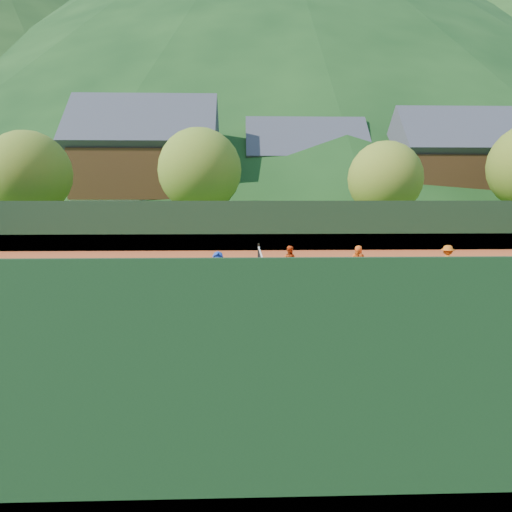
{
  "coord_description": "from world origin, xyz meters",
  "views": [
    {
      "loc": [
        -0.81,
        -15.47,
        3.52
      ],
      "look_at": [
        -0.32,
        0.0,
        1.35
      ],
      "focal_mm": 32.0,
      "sensor_mm": 36.0,
      "label": 1
    }
  ],
  "objects_px": {
    "ball_hopper": "(24,301)",
    "chalet_left": "(147,170)",
    "student_c": "(358,261)",
    "tennis_net": "(265,280)",
    "student_a": "(289,262)",
    "student_d": "(447,263)",
    "student_b": "(357,266)",
    "chalet_mid": "(305,178)",
    "chalet_right": "(450,175)",
    "coach": "(218,283)"
  },
  "relations": [
    {
      "from": "ball_hopper",
      "to": "chalet_left",
      "type": "bearing_deg",
      "value": 96.13
    },
    {
      "from": "student_c",
      "to": "ball_hopper",
      "type": "bearing_deg",
      "value": 53.78
    },
    {
      "from": "tennis_net",
      "to": "student_a",
      "type": "bearing_deg",
      "value": 69.06
    },
    {
      "from": "student_d",
      "to": "student_b",
      "type": "bearing_deg",
      "value": 24.64
    },
    {
      "from": "tennis_net",
      "to": "chalet_mid",
      "type": "distance_m",
      "value": 34.81
    },
    {
      "from": "student_a",
      "to": "student_d",
      "type": "distance_m",
      "value": 6.29
    },
    {
      "from": "student_a",
      "to": "chalet_right",
      "type": "bearing_deg",
      "value": -102.42
    },
    {
      "from": "chalet_left",
      "to": "chalet_mid",
      "type": "bearing_deg",
      "value": 14.04
    },
    {
      "from": "coach",
      "to": "chalet_mid",
      "type": "xyz_separation_m",
      "value": [
        7.48,
        36.64,
        4.06
      ]
    },
    {
      "from": "student_c",
      "to": "tennis_net",
      "type": "xyz_separation_m",
      "value": [
        -4.1,
        -3.38,
        -0.14
      ]
    },
    {
      "from": "coach",
      "to": "chalet_right",
      "type": "distance_m",
      "value": 39.31
    },
    {
      "from": "tennis_net",
      "to": "ball_hopper",
      "type": "xyz_separation_m",
      "value": [
        -6.35,
        -3.96,
        0.25
      ]
    },
    {
      "from": "chalet_left",
      "to": "chalet_right",
      "type": "bearing_deg",
      "value": 0.0
    },
    {
      "from": "student_a",
      "to": "student_c",
      "type": "bearing_deg",
      "value": -149.8
    },
    {
      "from": "ball_hopper",
      "to": "chalet_mid",
      "type": "xyz_separation_m",
      "value": [
        12.35,
        37.96,
        4.22
      ]
    },
    {
      "from": "student_b",
      "to": "student_d",
      "type": "bearing_deg",
      "value": -158.27
    },
    {
      "from": "student_d",
      "to": "coach",
      "type": "bearing_deg",
      "value": 48.89
    },
    {
      "from": "ball_hopper",
      "to": "chalet_mid",
      "type": "distance_m",
      "value": 40.14
    },
    {
      "from": "student_c",
      "to": "chalet_left",
      "type": "relative_size",
      "value": 0.09
    },
    {
      "from": "student_a",
      "to": "chalet_mid",
      "type": "bearing_deg",
      "value": -76.4
    },
    {
      "from": "student_a",
      "to": "student_b",
      "type": "height_order",
      "value": "student_a"
    },
    {
      "from": "ball_hopper",
      "to": "chalet_left",
      "type": "height_order",
      "value": "chalet_left"
    },
    {
      "from": "student_d",
      "to": "chalet_mid",
      "type": "xyz_separation_m",
      "value": [
        -1.38,
        31.79,
        4.26
      ]
    },
    {
      "from": "student_a",
      "to": "tennis_net",
      "type": "xyz_separation_m",
      "value": [
        -1.14,
        -2.98,
        -0.17
      ]
    },
    {
      "from": "chalet_right",
      "to": "chalet_left",
      "type": "bearing_deg",
      "value": -180.0
    },
    {
      "from": "coach",
      "to": "ball_hopper",
      "type": "bearing_deg",
      "value": -148.02
    },
    {
      "from": "coach",
      "to": "student_a",
      "type": "distance_m",
      "value": 6.21
    },
    {
      "from": "chalet_mid",
      "to": "coach",
      "type": "bearing_deg",
      "value": -101.55
    },
    {
      "from": "tennis_net",
      "to": "chalet_mid",
      "type": "bearing_deg",
      "value": 79.99
    },
    {
      "from": "chalet_right",
      "to": "ball_hopper",
      "type": "bearing_deg",
      "value": -127.81
    },
    {
      "from": "student_a",
      "to": "chalet_right",
      "type": "relative_size",
      "value": 0.11
    },
    {
      "from": "student_c",
      "to": "chalet_mid",
      "type": "height_order",
      "value": "chalet_mid"
    },
    {
      "from": "student_c",
      "to": "tennis_net",
      "type": "bearing_deg",
      "value": 58.19
    },
    {
      "from": "student_d",
      "to": "chalet_mid",
      "type": "height_order",
      "value": "chalet_mid"
    },
    {
      "from": "student_a",
      "to": "chalet_left",
      "type": "distance_m",
      "value": 29.64
    },
    {
      "from": "student_c",
      "to": "chalet_right",
      "type": "height_order",
      "value": "chalet_right"
    },
    {
      "from": "coach",
      "to": "ball_hopper",
      "type": "height_order",
      "value": "coach"
    },
    {
      "from": "student_a",
      "to": "student_d",
      "type": "xyz_separation_m",
      "value": [
        6.24,
        -0.77,
        0.04
      ]
    },
    {
      "from": "student_b",
      "to": "student_d",
      "type": "relative_size",
      "value": 0.91
    },
    {
      "from": "tennis_net",
      "to": "chalet_left",
      "type": "distance_m",
      "value": 32.04
    },
    {
      "from": "chalet_mid",
      "to": "student_d",
      "type": "bearing_deg",
      "value": -87.51
    },
    {
      "from": "coach",
      "to": "student_b",
      "type": "distance_m",
      "value": 6.9
    },
    {
      "from": "ball_hopper",
      "to": "chalet_left",
      "type": "distance_m",
      "value": 34.5
    },
    {
      "from": "ball_hopper",
      "to": "chalet_right",
      "type": "xyz_separation_m",
      "value": [
        26.35,
        33.96,
        4.49
      ]
    },
    {
      "from": "tennis_net",
      "to": "chalet_left",
      "type": "relative_size",
      "value": 0.87
    },
    {
      "from": "student_a",
      "to": "ball_hopper",
      "type": "bearing_deg",
      "value": 65.32
    },
    {
      "from": "chalet_mid",
      "to": "chalet_right",
      "type": "height_order",
      "value": "chalet_right"
    },
    {
      "from": "student_a",
      "to": "chalet_right",
      "type": "xyz_separation_m",
      "value": [
        18.86,
        27.02,
        4.57
      ]
    },
    {
      "from": "chalet_right",
      "to": "coach",
      "type": "bearing_deg",
      "value": -123.36
    },
    {
      "from": "ball_hopper",
      "to": "student_c",
      "type": "bearing_deg",
      "value": 35.08
    }
  ]
}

